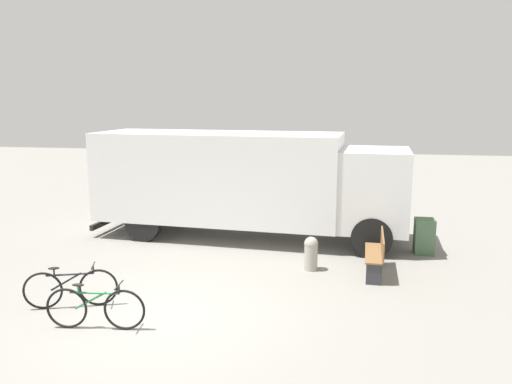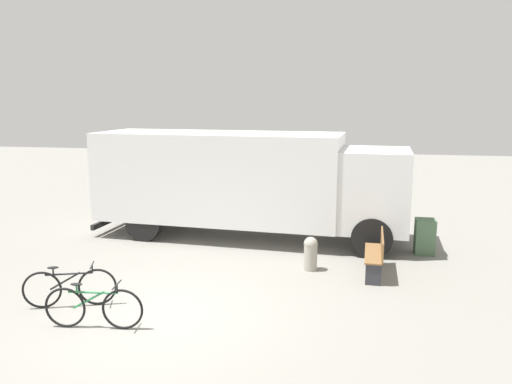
% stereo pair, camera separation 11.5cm
% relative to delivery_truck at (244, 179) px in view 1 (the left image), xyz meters
% --- Properties ---
extents(ground_plane, '(60.00, 60.00, 0.00)m').
position_rel_delivery_truck_xyz_m(ground_plane, '(-0.51, -5.70, -1.73)').
color(ground_plane, gray).
extents(delivery_truck, '(9.10, 2.93, 3.06)m').
position_rel_delivery_truck_xyz_m(delivery_truck, '(0.00, 0.00, 0.00)').
color(delivery_truck, white).
rests_on(delivery_truck, ground).
extents(park_bench, '(0.47, 1.63, 0.95)m').
position_rel_delivery_truck_xyz_m(park_bench, '(3.64, -2.53, -1.21)').
color(park_bench, brown).
rests_on(park_bench, ground).
extents(bicycle_near, '(1.70, 0.68, 0.84)m').
position_rel_delivery_truck_xyz_m(bicycle_near, '(-2.36, -5.53, -1.34)').
color(bicycle_near, black).
rests_on(bicycle_near, ground).
extents(bicycle_middle, '(1.78, 0.44, 0.84)m').
position_rel_delivery_truck_xyz_m(bicycle_middle, '(-1.43, -6.32, -1.34)').
color(bicycle_middle, black).
rests_on(bicycle_middle, ground).
extents(bollard_near_bench, '(0.33, 0.33, 0.81)m').
position_rel_delivery_truck_xyz_m(bollard_near_bench, '(2.11, -2.53, -1.29)').
color(bollard_near_bench, '#9E998C').
rests_on(bollard_near_bench, ground).
extents(utility_box, '(0.50, 0.47, 0.94)m').
position_rel_delivery_truck_xyz_m(utility_box, '(4.96, -0.72, -1.26)').
color(utility_box, '#4C6B4C').
rests_on(utility_box, ground).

